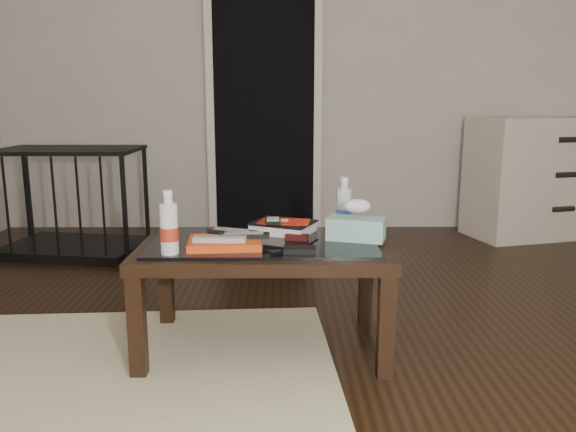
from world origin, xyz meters
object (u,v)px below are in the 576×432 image
(water_bottle_right, at_px, (344,205))
(dresser, at_px, (549,177))
(tissue_box, at_px, (356,229))
(pet_crate, at_px, (74,219))
(water_bottle_left, at_px, (169,222))
(coffee_table, at_px, (264,256))
(textbook, at_px, (283,227))

(water_bottle_right, bearing_deg, dresser, 46.64)
(tissue_box, bearing_deg, pet_crate, 155.43)
(water_bottle_right, bearing_deg, water_bottle_left, -152.52)
(coffee_table, height_order, textbook, textbook)
(dresser, bearing_deg, textbook, -151.51)
(dresser, bearing_deg, tissue_box, -145.05)
(water_bottle_left, height_order, water_bottle_right, same)
(coffee_table, height_order, tissue_box, tissue_box)
(coffee_table, bearing_deg, dresser, 43.98)
(textbook, height_order, tissue_box, tissue_box)
(coffee_table, relative_size, textbook, 4.00)
(coffee_table, distance_m, textbook, 0.19)
(coffee_table, xyz_separation_m, tissue_box, (0.38, 0.02, 0.11))
(tissue_box, bearing_deg, dresser, 65.89)
(water_bottle_right, distance_m, tissue_box, 0.16)
(textbook, bearing_deg, coffee_table, -93.67)
(water_bottle_right, height_order, tissue_box, water_bottle_right)
(pet_crate, height_order, tissue_box, pet_crate)
(water_bottle_left, distance_m, water_bottle_right, 0.77)
(coffee_table, height_order, water_bottle_right, water_bottle_right)
(coffee_table, bearing_deg, tissue_box, 3.04)
(water_bottle_left, distance_m, tissue_box, 0.75)
(pet_crate, bearing_deg, coffee_table, -39.24)
(textbook, bearing_deg, water_bottle_left, -116.78)
(pet_crate, bearing_deg, textbook, -34.64)
(coffee_table, relative_size, water_bottle_right, 4.20)
(pet_crate, xyz_separation_m, water_bottle_left, (1.01, -1.72, 0.35))
(pet_crate, distance_m, tissue_box, 2.31)
(water_bottle_right, bearing_deg, textbook, -177.43)
(coffee_table, height_order, dresser, dresser)
(pet_crate, height_order, water_bottle_right, pet_crate)
(textbook, xyz_separation_m, water_bottle_left, (-0.42, -0.34, 0.10))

